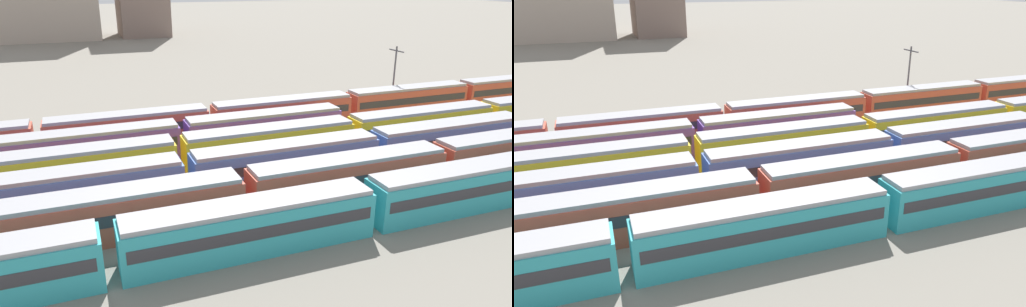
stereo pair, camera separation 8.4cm
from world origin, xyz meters
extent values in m
cube|color=teal|center=(21.52, 0.00, 1.70)|extent=(18.00, 3.00, 3.40)
cube|color=#2D2D33|center=(21.52, 0.00, 2.11)|extent=(17.20, 3.06, 0.90)
cube|color=#939399|center=(21.52, 0.00, 3.57)|extent=(17.60, 2.70, 0.35)
cube|color=teal|center=(40.42, 0.00, 1.70)|extent=(18.00, 3.00, 3.40)
cube|color=#2D2D33|center=(40.42, 0.00, 2.11)|extent=(17.20, 3.06, 0.90)
cube|color=#939399|center=(40.42, 0.00, 3.57)|extent=(17.60, 2.70, 0.35)
cube|color=#BC4C38|center=(13.41, 5.20, 1.70)|extent=(18.00, 3.00, 3.40)
cube|color=#2D2D33|center=(13.41, 5.20, 2.11)|extent=(17.20, 3.06, 0.90)
cube|color=#939399|center=(13.41, 5.20, 3.57)|extent=(17.60, 2.70, 0.35)
cube|color=#BC4C38|center=(32.31, 5.20, 1.70)|extent=(18.00, 3.00, 3.40)
cube|color=#2D2D33|center=(32.31, 5.20, 2.11)|extent=(17.20, 3.06, 0.90)
cube|color=#939399|center=(32.31, 5.20, 3.57)|extent=(17.60, 2.70, 0.35)
cube|color=#4C70BC|center=(9.92, 10.40, 1.70)|extent=(18.00, 3.00, 3.40)
cube|color=#2D2D33|center=(9.92, 10.40, 2.11)|extent=(17.20, 3.06, 0.90)
cube|color=#939399|center=(9.92, 10.40, 3.57)|extent=(17.60, 2.70, 0.35)
cube|color=#4C70BC|center=(28.82, 10.40, 1.70)|extent=(18.00, 3.00, 3.40)
cube|color=#2D2D33|center=(28.82, 10.40, 2.11)|extent=(17.20, 3.06, 0.90)
cube|color=#939399|center=(28.82, 10.40, 3.57)|extent=(17.60, 2.70, 0.35)
cube|color=#4C70BC|center=(47.72, 10.40, 1.70)|extent=(18.00, 3.00, 3.40)
cube|color=#2D2D33|center=(47.72, 10.40, 2.11)|extent=(17.20, 3.06, 0.90)
cube|color=#939399|center=(47.72, 10.40, 3.57)|extent=(17.60, 2.70, 0.35)
cube|color=yellow|center=(10.38, 15.60, 1.70)|extent=(18.00, 3.00, 3.40)
cube|color=#2D2D33|center=(10.38, 15.60, 2.11)|extent=(17.20, 3.06, 0.90)
cube|color=#939399|center=(10.38, 15.60, 3.57)|extent=(17.60, 2.70, 0.35)
cube|color=yellow|center=(29.28, 15.60, 1.70)|extent=(18.00, 3.00, 3.40)
cube|color=#2D2D33|center=(29.28, 15.60, 2.11)|extent=(17.20, 3.06, 0.90)
cube|color=#939399|center=(29.28, 15.60, 3.57)|extent=(17.60, 2.70, 0.35)
cube|color=yellow|center=(48.18, 15.60, 1.70)|extent=(18.00, 3.00, 3.40)
cube|color=#2D2D33|center=(48.18, 15.60, 2.11)|extent=(17.20, 3.06, 0.90)
cube|color=#939399|center=(48.18, 15.60, 3.57)|extent=(17.60, 2.70, 0.35)
cube|color=#6B429E|center=(11.85, 20.80, 1.70)|extent=(18.00, 3.00, 3.40)
cube|color=#2D2D33|center=(11.85, 20.80, 2.11)|extent=(17.20, 3.06, 0.90)
cube|color=#939399|center=(11.85, 20.80, 3.57)|extent=(17.60, 2.70, 0.35)
cube|color=#6B429E|center=(30.75, 20.80, 1.70)|extent=(18.00, 3.00, 3.40)
cube|color=#2D2D33|center=(30.75, 20.80, 2.11)|extent=(17.20, 3.06, 0.90)
cube|color=#939399|center=(30.75, 20.80, 3.57)|extent=(17.60, 2.70, 0.35)
cube|color=#BC4C38|center=(16.35, 26.00, 1.70)|extent=(18.00, 3.00, 3.40)
cube|color=#2D2D33|center=(16.35, 26.00, 2.11)|extent=(17.20, 3.06, 0.90)
cube|color=#939399|center=(16.35, 26.00, 3.57)|extent=(17.60, 2.70, 0.35)
cube|color=#BC4C38|center=(35.25, 26.00, 1.70)|extent=(18.00, 3.00, 3.40)
cube|color=#2D2D33|center=(35.25, 26.00, 2.11)|extent=(17.20, 3.06, 0.90)
cube|color=#939399|center=(35.25, 26.00, 3.57)|extent=(17.60, 2.70, 0.35)
cube|color=#BC4C38|center=(54.15, 26.00, 1.70)|extent=(18.00, 3.00, 3.40)
cube|color=#2D2D33|center=(54.15, 26.00, 2.11)|extent=(17.20, 3.06, 0.90)
cube|color=#939399|center=(54.15, 26.00, 3.57)|extent=(17.60, 2.70, 0.35)
cube|color=#BC4C38|center=(73.05, 26.00, 1.70)|extent=(18.00, 3.00, 3.40)
cube|color=#2D2D33|center=(73.05, 26.00, 2.11)|extent=(17.20, 3.06, 0.90)
cylinder|color=#4C4C51|center=(53.73, 28.97, 4.41)|extent=(0.24, 0.24, 8.83)
cube|color=#47474C|center=(53.73, 28.97, 8.23)|extent=(0.16, 3.20, 0.16)
camera|label=1|loc=(11.38, -27.74, 18.26)|focal=33.92mm
camera|label=2|loc=(11.46, -27.77, 18.26)|focal=33.92mm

